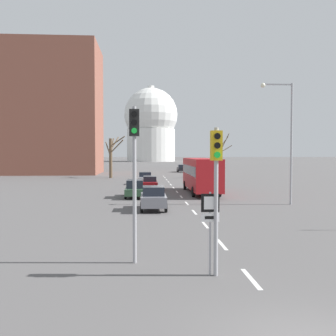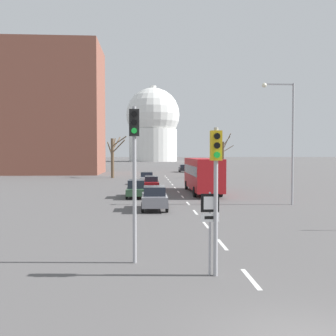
{
  "view_description": "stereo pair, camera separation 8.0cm",
  "coord_description": "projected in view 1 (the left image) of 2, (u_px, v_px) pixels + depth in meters",
  "views": [
    {
      "loc": [
        -3.39,
        -7.03,
        3.99
      ],
      "look_at": [
        -2.51,
        6.71,
        3.45
      ],
      "focal_mm": 40.0,
      "sensor_mm": 36.0,
      "label": 1
    },
    {
      "loc": [
        -3.31,
        -7.04,
        3.99
      ],
      "look_at": [
        -2.51,
        6.71,
        3.45
      ],
      "focal_mm": 40.0,
      "sensor_mm": 36.0,
      "label": 2
    }
  ],
  "objects": [
    {
      "name": "lane_stripe_0",
      "position": [
        251.0,
        279.0,
        11.9
      ],
      "size": [
        0.16,
        2.0,
        0.01
      ],
      "primitive_type": "cube",
      "color": "silver",
      "rests_on": "ground_plane"
    },
    {
      "name": "lane_stripe_1",
      "position": [
        222.0,
        244.0,
        16.38
      ],
      "size": [
        0.16,
        2.0,
        0.01
      ],
      "primitive_type": "cube",
      "color": "silver",
      "rests_on": "ground_plane"
    },
    {
      "name": "lane_stripe_2",
      "position": [
        205.0,
        225.0,
        20.87
      ],
      "size": [
        0.16,
        2.0,
        0.01
      ],
      "primitive_type": "cube",
      "color": "silver",
      "rests_on": "ground_plane"
    },
    {
      "name": "lane_stripe_3",
      "position": [
        194.0,
        212.0,
        25.36
      ],
      "size": [
        0.16,
        2.0,
        0.01
      ],
      "primitive_type": "cube",
      "color": "silver",
      "rests_on": "ground_plane"
    },
    {
      "name": "lane_stripe_4",
      "position": [
        187.0,
        203.0,
        29.85
      ],
      "size": [
        0.16,
        2.0,
        0.01
      ],
      "primitive_type": "cube",
      "color": "silver",
      "rests_on": "ground_plane"
    },
    {
      "name": "lane_stripe_5",
      "position": [
        181.0,
        197.0,
        34.33
      ],
      "size": [
        0.16,
        2.0,
        0.01
      ],
      "primitive_type": "cube",
      "color": "silver",
      "rests_on": "ground_plane"
    },
    {
      "name": "lane_stripe_6",
      "position": [
        177.0,
        192.0,
        38.82
      ],
      "size": [
        0.16,
        2.0,
        0.01
      ],
      "primitive_type": "cube",
      "color": "silver",
      "rests_on": "ground_plane"
    },
    {
      "name": "lane_stripe_7",
      "position": [
        174.0,
        188.0,
        43.31
      ],
      "size": [
        0.16,
        2.0,
        0.01
      ],
      "primitive_type": "cube",
      "color": "silver",
      "rests_on": "ground_plane"
    },
    {
      "name": "lane_stripe_8",
      "position": [
        171.0,
        185.0,
        47.79
      ],
      "size": [
        0.16,
        2.0,
        0.01
      ],
      "primitive_type": "cube",
      "color": "silver",
      "rests_on": "ground_plane"
    },
    {
      "name": "lane_stripe_9",
      "position": [
        168.0,
        182.0,
        52.28
      ],
      "size": [
        0.16,
        2.0,
        0.01
      ],
      "primitive_type": "cube",
      "color": "silver",
      "rests_on": "ground_plane"
    },
    {
      "name": "lane_stripe_10",
      "position": [
        167.0,
        180.0,
        56.77
      ],
      "size": [
        0.16,
        2.0,
        0.01
      ],
      "primitive_type": "cube",
      "color": "silver",
      "rests_on": "ground_plane"
    },
    {
      "name": "lane_stripe_11",
      "position": [
        165.0,
        178.0,
        61.26
      ],
      "size": [
        0.16,
        2.0,
        0.01
      ],
      "primitive_type": "cube",
      "color": "silver",
      "rests_on": "ground_plane"
    },
    {
      "name": "lane_stripe_12",
      "position": [
        164.0,
        176.0,
        65.74
      ],
      "size": [
        0.16,
        2.0,
        0.01
      ],
      "primitive_type": "cube",
      "color": "silver",
      "rests_on": "ground_plane"
    },
    {
      "name": "traffic_signal_centre_tall",
      "position": [
        216.0,
        173.0,
        12.08
      ],
      "size": [
        0.36,
        0.34,
        4.82
      ],
      "color": "#9E9EA3",
      "rests_on": "ground_plane"
    },
    {
      "name": "traffic_signal_near_left",
      "position": [
        134.0,
        155.0,
        13.47
      ],
      "size": [
        0.36,
        0.34,
        5.68
      ],
      "color": "#9E9EA3",
      "rests_on": "ground_plane"
    },
    {
      "name": "route_sign_post",
      "position": [
        210.0,
        218.0,
        12.19
      ],
      "size": [
        0.6,
        0.08,
        2.73
      ],
      "color": "#9E9EA3",
      "rests_on": "ground_plane"
    },
    {
      "name": "street_lamp_right",
      "position": [
        286.0,
        131.0,
        28.92
      ],
      "size": [
        2.55,
        0.36,
        9.39
      ],
      "color": "#9E9EA3",
      "rests_on": "ground_plane"
    },
    {
      "name": "sedan_near_left",
      "position": [
        135.0,
        189.0,
        33.85
      ],
      "size": [
        1.79,
        4.42,
        1.6
      ],
      "color": "#2D4C33",
      "rests_on": "ground_plane"
    },
    {
      "name": "sedan_near_right",
      "position": [
        150.0,
        183.0,
        40.7
      ],
      "size": [
        1.69,
        4.52,
        1.53
      ],
      "color": "maroon",
      "rests_on": "ground_plane"
    },
    {
      "name": "sedan_mid_centre",
      "position": [
        153.0,
        198.0,
        26.37
      ],
      "size": [
        1.82,
        3.84,
        1.68
      ],
      "color": "slate",
      "rests_on": "ground_plane"
    },
    {
      "name": "sedan_far_left",
      "position": [
        145.0,
        178.0,
        48.19
      ],
      "size": [
        1.84,
        4.05,
        1.6
      ],
      "color": "#B7B7BC",
      "rests_on": "ground_plane"
    },
    {
      "name": "sedan_far_right",
      "position": [
        181.0,
        168.0,
        79.66
      ],
      "size": [
        1.74,
        4.14,
        1.61
      ],
      "color": "black",
      "rests_on": "ground_plane"
    },
    {
      "name": "city_bus",
      "position": [
        201.0,
        173.0,
        37.36
      ],
      "size": [
        2.66,
        10.8,
        3.48
      ],
      "color": "red",
      "rests_on": "ground_plane"
    },
    {
      "name": "bare_tree_left_near",
      "position": [
        111.0,
        155.0,
        60.6
      ],
      "size": [
        3.46,
        4.16,
        6.81
      ],
      "color": "brown",
      "rests_on": "ground_plane"
    },
    {
      "name": "bare_tree_right_near",
      "position": [
        222.0,
        157.0,
        60.92
      ],
      "size": [
        3.05,
        2.39,
        7.17
      ],
      "color": "brown",
      "rests_on": "ground_plane"
    },
    {
      "name": "capitol_dome",
      "position": [
        151.0,
        125.0,
        184.95
      ],
      "size": [
        26.36,
        26.36,
        37.23
      ],
      "color": "silver",
      "rests_on": "ground_plane"
    },
    {
      "name": "apartment_block_left",
      "position": [
        53.0,
        110.0,
        73.15
      ],
      "size": [
        18.0,
        14.0,
        24.9
      ],
      "primitive_type": "cube",
      "color": "brown",
      "rests_on": "ground_plane"
    }
  ]
}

